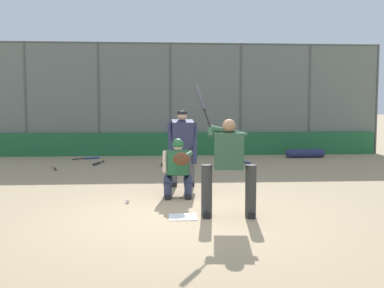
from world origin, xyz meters
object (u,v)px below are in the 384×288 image
at_px(spare_bat_third_base_side, 54,167).
at_px(baseball_loose, 128,201).
at_px(spare_bat_near_backstop, 245,162).
at_px(spare_bat_by_padding, 90,158).
at_px(umpire_home, 182,146).
at_px(equipment_bag_dugout_side, 305,153).
at_px(fielding_glove_on_dirt, 166,164).
at_px(batter_at_plate, 228,164).
at_px(catcher_behind_plate, 178,167).
at_px(spare_bat_first_base_side, 97,163).

distance_m(spare_bat_third_base_side, baseball_loose, 5.12).
bearing_deg(spare_bat_near_backstop, spare_bat_by_padding, -125.30).
relative_size(spare_bat_near_backstop, baseball_loose, 11.13).
xyz_separation_m(umpire_home, equipment_bag_dugout_side, (-4.32, -5.04, -0.72)).
distance_m(fielding_glove_on_dirt, baseball_loose, 4.83).
bearing_deg(baseball_loose, batter_at_plate, 145.54).
xyz_separation_m(spare_bat_third_base_side, baseball_loose, (-2.34, 4.55, 0.00)).
xyz_separation_m(catcher_behind_plate, umpire_home, (-0.13, -1.15, 0.29)).
bearing_deg(fielding_glove_on_dirt, baseball_loose, 81.32).
height_order(spare_bat_near_backstop, baseball_loose, baseball_loose).
bearing_deg(batter_at_plate, catcher_behind_plate, -60.13).
height_order(spare_bat_by_padding, spare_bat_third_base_side, same).
relative_size(umpire_home, spare_bat_first_base_side, 1.89).
xyz_separation_m(umpire_home, spare_bat_near_backstop, (-2.05, -3.77, -0.83)).
relative_size(spare_bat_third_base_side, spare_bat_first_base_side, 0.97).
bearing_deg(spare_bat_third_base_side, catcher_behind_plate, -159.76).
xyz_separation_m(fielding_glove_on_dirt, equipment_bag_dugout_side, (-4.64, -1.85, 0.09)).
xyz_separation_m(umpire_home, baseball_loose, (1.04, 1.59, -0.83)).
height_order(batter_at_plate, spare_bat_near_backstop, batter_at_plate).
xyz_separation_m(fielding_glove_on_dirt, baseball_loose, (0.73, 4.78, -0.02)).
bearing_deg(spare_bat_near_backstop, fielding_glove_on_dirt, -95.93).
relative_size(spare_bat_by_padding, spare_bat_first_base_side, 0.92).
distance_m(fielding_glove_on_dirt, equipment_bag_dugout_side, 4.99).
xyz_separation_m(spare_bat_near_backstop, baseball_loose, (3.09, 5.36, 0.00)).
distance_m(batter_at_plate, fielding_glove_on_dirt, 6.01).
height_order(fielding_glove_on_dirt, baseball_loose, fielding_glove_on_dirt).
bearing_deg(spare_bat_third_base_side, spare_bat_by_padding, -34.58).
xyz_separation_m(spare_bat_third_base_side, fielding_glove_on_dirt, (-3.07, -0.23, 0.02)).
relative_size(batter_at_plate, umpire_home, 1.27).
bearing_deg(spare_bat_near_backstop, catcher_behind_plate, -43.73).
height_order(catcher_behind_plate, fielding_glove_on_dirt, catcher_behind_plate).
distance_m(batter_at_plate, umpire_home, 2.77).
relative_size(batter_at_plate, fielding_glove_on_dirt, 6.31).
relative_size(baseball_loose, equipment_bag_dugout_side, 0.06).
relative_size(spare_bat_third_base_side, equipment_bag_dugout_side, 0.62).
distance_m(spare_bat_near_backstop, spare_bat_by_padding, 4.98).
bearing_deg(catcher_behind_plate, fielding_glove_on_dirt, -85.52).
xyz_separation_m(batter_at_plate, spare_bat_third_base_side, (3.97, -5.66, -0.79)).
bearing_deg(catcher_behind_plate, spare_bat_near_backstop, -111.82).
relative_size(catcher_behind_plate, spare_bat_third_base_side, 1.33).
bearing_deg(spare_bat_first_base_side, baseball_loose, 26.10).
distance_m(catcher_behind_plate, equipment_bag_dugout_side, 7.64).
bearing_deg(spare_bat_third_base_side, umpire_home, -149.26).
xyz_separation_m(umpire_home, spare_bat_third_base_side, (3.38, -2.95, -0.83)).
bearing_deg(fielding_glove_on_dirt, batter_at_plate, 98.62).
height_order(fielding_glove_on_dirt, equipment_bag_dugout_side, equipment_bag_dugout_side).
relative_size(batter_at_plate, baseball_loose, 27.76).
distance_m(batter_at_plate, spare_bat_third_base_side, 6.96).
height_order(spare_bat_near_backstop, fielding_glove_on_dirt, fielding_glove_on_dirt).
bearing_deg(baseball_loose, spare_bat_third_base_side, -62.74).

